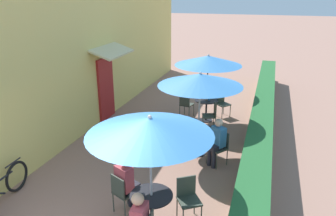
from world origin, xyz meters
The scene contains 21 objects.
cafe_facade_wall centered at (-2.54, 6.81, 2.09)m, with size 0.98×13.88×4.20m.
planter_hedge centered at (2.75, 6.84, 0.54)m, with size 0.60×12.88×1.01m.
patio_table_near centered at (1.03, 1.42, 0.53)m, with size 0.78×0.78×0.74m.
patio_umbrella_near centered at (1.03, 1.42, 2.07)m, with size 2.16×2.16×2.27m.
cafe_chair_near_right centered at (1.59, 1.89, 0.52)m, with size 0.56×0.56×0.87m.
cafe_chair_near_back centered at (0.34, 1.66, 0.52)m, with size 0.53×0.53×0.87m.
seated_patron_near_back centered at (0.38, 1.77, 0.69)m, with size 0.46×0.50×1.25m.
coffee_cup_near centered at (0.92, 1.28, 0.78)m, with size 0.07×0.07×0.09m.
patio_table_mid centered at (1.18, 4.59, 0.53)m, with size 0.78×0.78×0.74m.
patio_umbrella_mid centered at (1.18, 4.59, 2.07)m, with size 2.16×2.16×2.27m.
cafe_chair_mid_left centered at (1.81, 4.22, 0.52)m, with size 0.56×0.56×0.87m.
seated_patron_mid_left centered at (1.75, 4.13, 0.69)m, with size 0.50×0.51×1.25m.
cafe_chair_mid_right centered at (0.55, 4.97, 0.52)m, with size 0.56×0.56×0.87m.
coffee_cup_mid centered at (1.26, 4.65, 0.78)m, with size 0.07×0.07×0.09m.
patio_table_far centered at (0.92, 7.02, 0.53)m, with size 0.78×0.78×0.74m.
patio_umbrella_far centered at (0.92, 7.02, 2.07)m, with size 2.16×2.16×2.27m.
cafe_chair_far_left centered at (1.35, 7.61, 0.52)m, with size 0.56×0.56×0.87m.
cafe_chair_far_right centered at (0.19, 7.09, 0.52)m, with size 0.47×0.47×0.87m.
cafe_chair_far_back centered at (1.22, 6.35, 0.52)m, with size 0.50×0.50×0.87m.
coffee_cup_far centered at (1.00, 7.02, 0.78)m, with size 0.07×0.07×0.09m.
bicycle_leaning centered at (-2.20, 1.18, 0.36)m, with size 0.15×1.72×0.78m.
Camera 1 is at (2.82, -3.24, 4.18)m, focal length 35.00 mm.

